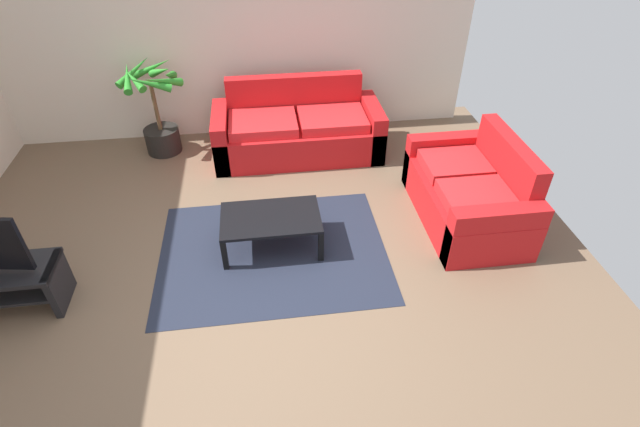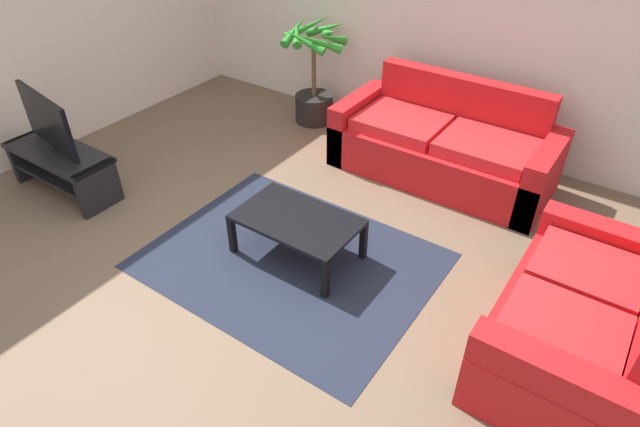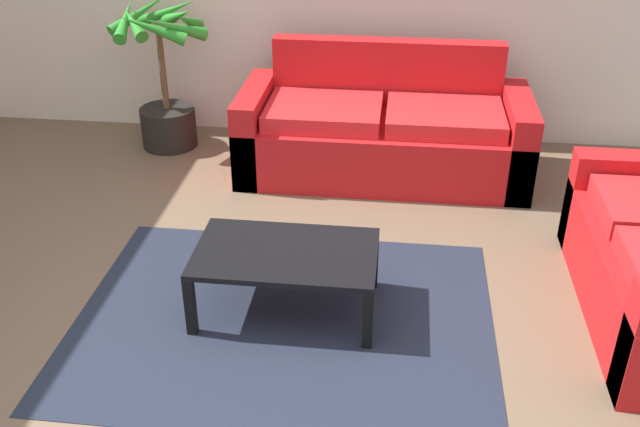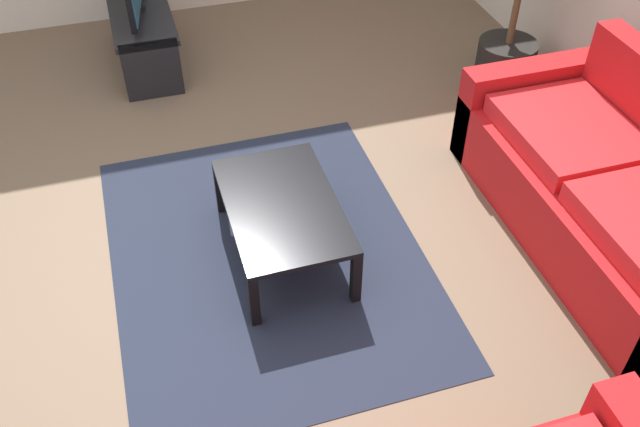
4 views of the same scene
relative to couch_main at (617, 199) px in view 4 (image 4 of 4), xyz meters
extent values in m
plane|color=brown|center=(-0.65, -2.28, -0.30)|extent=(6.60, 6.60, 0.00)
cube|color=red|center=(0.00, -0.03, -0.09)|extent=(2.08, 0.90, 0.42)
cube|color=red|center=(-0.95, -0.03, 0.01)|extent=(0.18, 0.90, 0.62)
cube|color=red|center=(-0.43, -0.08, 0.18)|extent=(0.82, 0.66, 0.12)
cube|color=black|center=(-2.79, -2.28, 0.11)|extent=(1.10, 0.45, 0.04)
cube|color=black|center=(-2.79, -2.28, -0.11)|extent=(1.02, 0.39, 0.03)
cube|color=black|center=(-3.31, -2.28, -0.09)|extent=(0.06, 0.41, 0.43)
cube|color=black|center=(-2.27, -2.28, -0.09)|extent=(0.06, 0.41, 0.43)
cylinder|color=black|center=(-2.79, -2.28, 0.15)|extent=(0.10, 0.10, 0.04)
cube|color=black|center=(-0.43, -1.79, 0.05)|extent=(0.95, 0.59, 0.03)
cube|color=black|center=(-0.88, -2.06, -0.13)|extent=(0.05, 0.05, 0.34)
cube|color=black|center=(0.02, -2.06, -0.13)|extent=(0.05, 0.05, 0.34)
cube|color=black|center=(-0.88, -1.52, -0.13)|extent=(0.05, 0.05, 0.34)
cube|color=black|center=(0.02, -1.52, -0.13)|extent=(0.05, 0.05, 0.34)
cube|color=#1E2333|center=(-0.43, -1.89, -0.30)|extent=(2.20, 1.70, 0.01)
cylinder|color=black|center=(-1.72, 0.27, -0.14)|extent=(0.43, 0.43, 0.32)
cylinder|color=brown|center=(-1.72, 0.27, 0.34)|extent=(0.05, 0.05, 0.65)
camera|label=1|loc=(-0.44, -5.40, 2.87)|focal=26.80mm
camera|label=2|loc=(1.58, -4.38, 2.51)|focal=29.73mm
camera|label=3|loc=(0.12, -4.89, 2.04)|focal=40.17mm
camera|label=4|loc=(2.26, -2.40, 2.50)|focal=38.85mm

